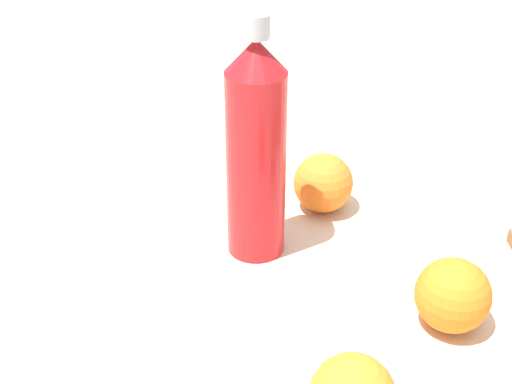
% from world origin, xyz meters
% --- Properties ---
extents(ground_plane, '(2.40, 2.40, 0.00)m').
position_xyz_m(ground_plane, '(0.00, 0.00, 0.00)').
color(ground_plane, beige).
extents(water_bottle, '(0.07, 0.07, 0.29)m').
position_xyz_m(water_bottle, '(0.01, 0.02, 0.14)').
color(water_bottle, red).
rests_on(water_bottle, ground_plane).
extents(orange_1, '(0.08, 0.08, 0.08)m').
position_xyz_m(orange_1, '(0.22, -0.10, 0.04)').
color(orange_1, orange).
rests_on(orange_1, ground_plane).
extents(orange_2, '(0.08, 0.08, 0.08)m').
position_xyz_m(orange_2, '(0.08, 0.12, 0.04)').
color(orange_2, orange).
rests_on(orange_2, ground_plane).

